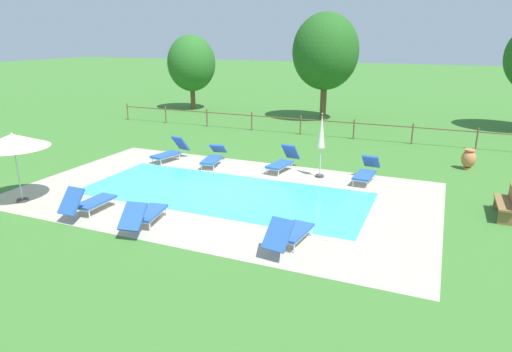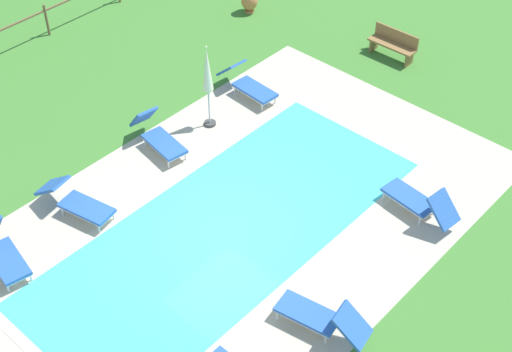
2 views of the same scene
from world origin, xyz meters
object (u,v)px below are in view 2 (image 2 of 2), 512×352
at_px(sun_lounger_north_mid, 320,317).
at_px(sun_lounger_north_end, 419,201).
at_px(patio_umbrella_closed_row_mid_west, 207,74).
at_px(wooden_bench_lawn_side, 393,43).
at_px(sun_lounger_north_near_steps, 158,136).
at_px(sun_lounger_north_far, 248,84).
at_px(sun_lounger_south_near_corner, 77,202).
at_px(terracotta_urn_near_fence, 249,0).
at_px(sun_lounger_south_far, 2,251).

bearing_deg(sun_lounger_north_mid, sun_lounger_north_end, 5.35).
distance_m(sun_lounger_north_mid, patio_umbrella_closed_row_mid_west, 7.33).
relative_size(patio_umbrella_closed_row_mid_west, wooden_bench_lawn_side, 1.63).
distance_m(patio_umbrella_closed_row_mid_west, wooden_bench_lawn_side, 6.46).
distance_m(sun_lounger_north_near_steps, sun_lounger_north_far, 3.30).
bearing_deg(sun_lounger_north_near_steps, sun_lounger_north_far, -1.53).
distance_m(sun_lounger_north_far, sun_lounger_south_near_corner, 6.22).
bearing_deg(terracotta_urn_near_fence, patio_umbrella_closed_row_mid_west, -147.26).
xyz_separation_m(sun_lounger_north_far, sun_lounger_north_end, (-0.86, -6.22, 0.01)).
relative_size(sun_lounger_north_end, sun_lounger_south_near_corner, 0.94).
xyz_separation_m(sun_lounger_south_far, terracotta_urn_near_fence, (11.79, 3.56, 0.05)).
xyz_separation_m(sun_lounger_north_end, sun_lounger_south_far, (-7.42, 5.83, 0.01)).
relative_size(sun_lounger_north_near_steps, wooden_bench_lawn_side, 1.28).
xyz_separation_m(sun_lounger_north_end, sun_lounger_south_near_corner, (-5.35, 5.91, -0.02)).
bearing_deg(sun_lounger_north_near_steps, wooden_bench_lawn_side, -14.34).
bearing_deg(wooden_bench_lawn_side, sun_lounger_north_mid, -153.39).
bearing_deg(sun_lounger_north_mid, sun_lounger_north_near_steps, 75.59).
xyz_separation_m(patio_umbrella_closed_row_mid_west, wooden_bench_lawn_side, (6.12, -1.70, -1.17)).
distance_m(sun_lounger_south_near_corner, wooden_bench_lawn_side, 10.74).
relative_size(sun_lounger_south_far, terracotta_urn_near_fence, 2.35).
relative_size(patio_umbrella_closed_row_mid_west, terracotta_urn_near_fence, 2.99).
distance_m(sun_lounger_north_far, patio_umbrella_closed_row_mid_west, 2.13).
xyz_separation_m(sun_lounger_north_near_steps, wooden_bench_lawn_side, (7.71, -1.97, 0.07)).
xyz_separation_m(sun_lounger_north_far, sun_lounger_south_near_corner, (-6.21, -0.31, -0.01)).
distance_m(sun_lounger_north_near_steps, patio_umbrella_closed_row_mid_west, 2.04).
bearing_deg(sun_lounger_south_near_corner, patio_umbrella_closed_row_mid_west, 1.59).
distance_m(sun_lounger_north_near_steps, sun_lounger_north_end, 6.76).
bearing_deg(wooden_bench_lawn_side, sun_lounger_south_near_corner, 171.57).
distance_m(sun_lounger_north_end, patio_umbrella_closed_row_mid_west, 6.22).
relative_size(sun_lounger_north_far, sun_lounger_south_near_corner, 0.95).
height_order(sun_lounger_north_mid, sun_lounger_north_end, sun_lounger_north_end).
distance_m(sun_lounger_south_far, terracotta_urn_near_fence, 12.32).
height_order(sun_lounger_north_near_steps, patio_umbrella_closed_row_mid_west, patio_umbrella_closed_row_mid_west).
height_order(sun_lounger_south_near_corner, wooden_bench_lawn_side, wooden_bench_lawn_side).
bearing_deg(sun_lounger_north_far, sun_lounger_north_mid, -127.23).
bearing_deg(sun_lounger_south_far, patio_umbrella_closed_row_mid_west, 1.75).
relative_size(sun_lounger_north_near_steps, sun_lounger_south_far, 1.00).
relative_size(sun_lounger_north_mid, patio_umbrella_closed_row_mid_west, 0.83).
bearing_deg(wooden_bench_lawn_side, sun_lounger_north_end, -140.56).
bearing_deg(sun_lounger_north_end, terracotta_urn_near_fence, 65.01).
bearing_deg(sun_lounger_north_mid, sun_lounger_south_far, 117.66).
relative_size(sun_lounger_north_mid, sun_lounger_north_end, 1.03).
bearing_deg(sun_lounger_north_far, patio_umbrella_closed_row_mid_west, -173.88).
bearing_deg(sun_lounger_north_far, wooden_bench_lawn_side, -23.13).
distance_m(sun_lounger_north_mid, terracotta_urn_near_fence, 12.98).
distance_m(sun_lounger_south_near_corner, patio_umbrella_closed_row_mid_west, 4.68).
xyz_separation_m(sun_lounger_south_near_corner, patio_umbrella_closed_row_mid_west, (4.50, 0.12, 1.27)).
height_order(sun_lounger_north_mid, terracotta_urn_near_fence, sun_lounger_north_mid).
bearing_deg(patio_umbrella_closed_row_mid_west, sun_lounger_north_near_steps, 170.32).
relative_size(sun_lounger_north_end, sun_lounger_south_far, 1.02).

